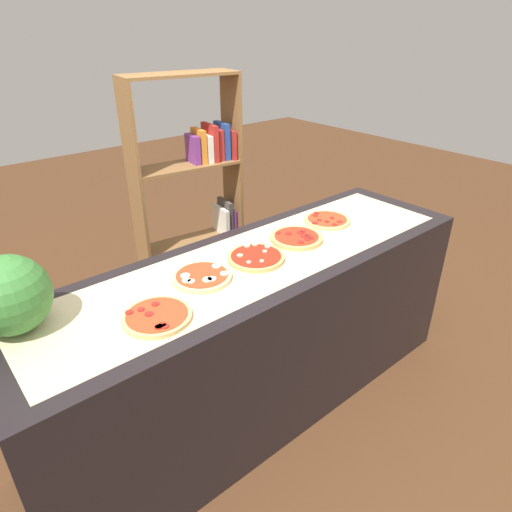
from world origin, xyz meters
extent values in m
plane|color=#4C2D19|center=(0.00, 0.00, 0.00)|extent=(12.00, 12.00, 0.00)
cube|color=black|center=(0.00, 0.00, 0.45)|extent=(2.46, 0.71, 0.91)
cube|color=beige|center=(0.00, 0.00, 0.91)|extent=(2.24, 0.56, 0.00)
cylinder|color=#DBB26B|center=(-0.61, -0.13, 0.92)|extent=(0.27, 0.27, 0.02)
cylinder|color=red|center=(-0.61, -0.13, 0.93)|extent=(0.24, 0.24, 0.00)
cylinder|color=maroon|center=(-0.58, -0.06, 0.94)|extent=(0.03, 0.03, 0.00)
cylinder|color=maroon|center=(-0.64, -0.06, 0.94)|extent=(0.03, 0.03, 0.00)
cylinder|color=maroon|center=(-0.63, -0.11, 0.94)|extent=(0.03, 0.03, 0.00)
cylinder|color=maroon|center=(-0.64, -0.20, 0.94)|extent=(0.03, 0.03, 0.00)
cylinder|color=maroon|center=(-0.65, -0.20, 0.94)|extent=(0.03, 0.03, 0.00)
cylinder|color=maroon|center=(-0.62, -0.22, 0.94)|extent=(0.03, 0.03, 0.00)
cylinder|color=maroon|center=(-0.63, -0.20, 0.94)|extent=(0.03, 0.03, 0.00)
cylinder|color=maroon|center=(-0.69, -0.05, 0.94)|extent=(0.03, 0.03, 0.00)
cylinder|color=#E5C17F|center=(-0.30, 0.02, 0.92)|extent=(0.27, 0.27, 0.02)
cylinder|color=red|center=(-0.30, 0.02, 0.93)|extent=(0.23, 0.23, 0.00)
cylinder|color=#EFE5CC|center=(-0.37, 0.05, 0.94)|extent=(0.04, 0.04, 0.00)
cylinder|color=#EFE5CC|center=(-0.29, -0.05, 0.94)|extent=(0.04, 0.04, 0.00)
cylinder|color=#EFE5CC|center=(-0.37, -0.01, 0.94)|extent=(0.03, 0.03, 0.00)
cylinder|color=#EFE5CC|center=(-0.31, -0.04, 0.94)|extent=(0.04, 0.04, 0.00)
cylinder|color=#EFE5CC|center=(-0.22, -0.04, 0.94)|extent=(0.04, 0.04, 0.00)
cylinder|color=#EFE5CC|center=(-0.39, 0.01, 0.94)|extent=(0.04, 0.04, 0.00)
cylinder|color=#EFE5CC|center=(-0.21, 0.03, 0.94)|extent=(0.04, 0.04, 0.00)
cylinder|color=tan|center=(0.00, 0.00, 0.92)|extent=(0.28, 0.28, 0.02)
cylinder|color=#AD2314|center=(0.00, 0.00, 0.93)|extent=(0.24, 0.24, 0.00)
cylinder|color=#C6B28E|center=(-0.02, -0.07, 0.94)|extent=(0.02, 0.02, 0.01)
cylinder|color=#C6B28E|center=(0.06, 0.00, 0.94)|extent=(0.02, 0.02, 0.01)
cylinder|color=#C6B28E|center=(-0.06, 0.05, 0.94)|extent=(0.03, 0.03, 0.01)
cylinder|color=#C6B28E|center=(-0.07, -0.04, 0.94)|extent=(0.02, 0.02, 0.01)
cylinder|color=#C6B28E|center=(0.07, 0.09, 0.94)|extent=(0.03, 0.03, 0.01)
cylinder|color=#C6B28E|center=(0.10, 0.03, 0.94)|extent=(0.03, 0.03, 0.01)
cylinder|color=#C6B28E|center=(0.03, 0.10, 0.94)|extent=(0.03, 0.03, 0.01)
cylinder|color=tan|center=(0.30, 0.03, 0.92)|extent=(0.28, 0.28, 0.02)
cylinder|color=red|center=(0.30, 0.03, 0.93)|extent=(0.23, 0.23, 0.00)
cylinder|color=maroon|center=(0.34, -0.04, 0.94)|extent=(0.03, 0.03, 0.00)
cylinder|color=maroon|center=(0.37, 0.04, 0.94)|extent=(0.03, 0.03, 0.00)
cylinder|color=maroon|center=(0.29, 0.07, 0.94)|extent=(0.04, 0.04, 0.00)
cylinder|color=maroon|center=(0.33, 0.00, 0.94)|extent=(0.03, 0.03, 0.00)
cylinder|color=maroon|center=(0.32, -0.04, 0.94)|extent=(0.03, 0.03, 0.00)
cylinder|color=maroon|center=(0.26, -0.04, 0.94)|extent=(0.03, 0.03, 0.00)
cylinder|color=maroon|center=(0.34, 0.04, 0.94)|extent=(0.03, 0.03, 0.00)
cylinder|color=maroon|center=(0.25, 0.12, 0.94)|extent=(0.03, 0.03, 0.00)
cylinder|color=maroon|center=(0.35, -0.01, 0.94)|extent=(0.03, 0.03, 0.00)
cylinder|color=#DBB26B|center=(0.61, 0.09, 0.92)|extent=(0.26, 0.26, 0.02)
cylinder|color=red|center=(0.61, 0.09, 0.93)|extent=(0.22, 0.22, 0.00)
cylinder|color=maroon|center=(0.57, 0.06, 0.93)|extent=(0.03, 0.03, 0.00)
cylinder|color=maroon|center=(0.63, 0.07, 0.93)|extent=(0.03, 0.03, 0.00)
cylinder|color=maroon|center=(0.62, 0.18, 0.93)|extent=(0.03, 0.03, 0.00)
cylinder|color=maroon|center=(0.51, 0.09, 0.93)|extent=(0.03, 0.03, 0.00)
cylinder|color=maroon|center=(0.59, 0.16, 0.93)|extent=(0.03, 0.03, 0.00)
cylinder|color=maroon|center=(0.62, 0.01, 0.93)|extent=(0.03, 0.03, 0.00)
cylinder|color=maroon|center=(0.57, 0.00, 0.93)|extent=(0.03, 0.03, 0.00)
cylinder|color=maroon|center=(0.56, 0.10, 0.93)|extent=(0.03, 0.03, 0.00)
sphere|color=#387A33|center=(-1.04, 0.16, 1.06)|extent=(0.30, 0.30, 0.30)
cube|color=brown|center=(0.58, 0.95, 0.83)|extent=(0.05, 0.25, 1.67)
cube|color=brown|center=(-0.10, 1.04, 0.83)|extent=(0.05, 0.25, 1.67)
cube|color=brown|center=(0.24, 0.99, 0.01)|extent=(0.70, 0.33, 0.02)
cube|color=orange|center=(0.55, 0.95, 0.13)|extent=(0.05, 0.18, 0.23)
cube|color=#234799|center=(0.50, 0.96, 0.12)|extent=(0.07, 0.21, 0.20)
cube|color=#234799|center=(0.46, 0.96, 0.12)|extent=(0.05, 0.14, 0.21)
cube|color=gold|center=(0.42, 0.97, 0.14)|extent=(0.05, 0.16, 0.24)
cube|color=#47423D|center=(0.38, 0.97, 0.12)|extent=(0.06, 0.15, 0.20)
cube|color=#234799|center=(0.33, 0.98, 0.10)|extent=(0.05, 0.21, 0.17)
cube|color=#2D753D|center=(0.29, 0.98, 0.10)|extent=(0.05, 0.15, 0.17)
cube|color=brown|center=(0.24, 0.99, 0.56)|extent=(0.70, 0.33, 0.02)
cube|color=#753384|center=(0.55, 0.95, 0.66)|extent=(0.05, 0.16, 0.18)
cube|color=#47423D|center=(0.52, 0.96, 0.69)|extent=(0.05, 0.18, 0.25)
cube|color=silver|center=(0.48, 0.96, 0.67)|extent=(0.05, 0.21, 0.20)
cube|color=brown|center=(0.24, 0.99, 1.11)|extent=(0.70, 0.33, 0.02)
cube|color=#B22823|center=(0.55, 0.95, 1.21)|extent=(0.05, 0.21, 0.19)
cube|color=#234799|center=(0.51, 0.96, 1.23)|extent=(0.06, 0.17, 0.23)
cube|color=#B22823|center=(0.47, 0.96, 1.22)|extent=(0.05, 0.15, 0.20)
cube|color=#B22823|center=(0.42, 0.97, 1.23)|extent=(0.06, 0.19, 0.23)
cube|color=silver|center=(0.39, 0.97, 1.20)|extent=(0.06, 0.18, 0.17)
cube|color=orange|center=(0.34, 0.98, 1.22)|extent=(0.06, 0.16, 0.21)
cube|color=#753384|center=(0.30, 0.98, 1.21)|extent=(0.06, 0.16, 0.18)
cube|color=brown|center=(0.24, 0.99, 1.66)|extent=(0.70, 0.33, 0.02)
camera|label=1|loc=(-1.23, -1.46, 1.94)|focal=31.38mm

